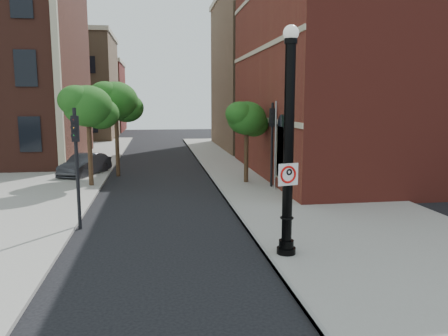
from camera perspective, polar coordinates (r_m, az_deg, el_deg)
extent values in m
plane|color=black|center=(12.42, -3.35, -12.66)|extent=(120.00, 120.00, 0.00)
cube|color=gray|center=(23.09, 9.21, -2.54)|extent=(8.00, 60.00, 0.12)
cube|color=gray|center=(30.89, -23.58, -0.32)|extent=(10.00, 50.00, 0.12)
cube|color=gray|center=(22.20, -0.55, -2.86)|extent=(0.10, 60.00, 0.14)
cube|color=maroon|center=(30.73, 25.41, 10.65)|extent=(22.00, 16.00, 12.00)
cube|color=black|center=(21.53, 7.52, 1.91)|extent=(0.08, 1.40, 2.40)
cube|color=#B6AB8D|center=(26.24, 4.53, 6.46)|extent=(0.06, 16.00, 0.25)
cube|color=#B6AB8D|center=(26.39, 4.64, 15.17)|extent=(0.06, 16.00, 0.25)
cube|color=#B6AB8D|center=(29.23, -21.04, 13.01)|extent=(0.40, 0.40, 14.00)
cube|color=brown|center=(56.60, -20.23, 9.69)|extent=(12.00, 12.00, 12.00)
cube|color=maroon|center=(70.37, -17.95, 8.69)|extent=(12.00, 12.00, 10.00)
cube|color=brown|center=(44.96, 13.81, 11.63)|extent=(22.00, 14.00, 14.00)
cylinder|color=black|center=(13.12, 8.11, -10.86)|extent=(0.56, 0.56, 0.30)
cylinder|color=black|center=(13.04, 8.13, -9.83)|extent=(0.44, 0.44, 0.25)
cylinder|color=black|center=(12.44, 8.41, 2.41)|extent=(0.30, 0.30, 5.76)
torus|color=black|center=(12.81, 8.21, -6.46)|extent=(0.40, 0.40, 0.06)
cylinder|color=black|center=(12.47, 8.72, 16.05)|extent=(0.36, 0.36, 0.15)
sphere|color=silver|center=(12.50, 8.75, 17.04)|extent=(0.44, 0.44, 0.44)
cube|color=white|center=(12.37, 8.39, -0.84)|extent=(0.62, 0.17, 0.63)
cube|color=black|center=(12.32, 8.42, 0.48)|extent=(0.61, 0.15, 0.05)
cube|color=black|center=(12.42, 8.36, -2.15)|extent=(0.61, 0.15, 0.05)
cube|color=black|center=(12.22, 7.22, -0.93)|extent=(0.05, 0.02, 0.63)
cube|color=black|center=(12.51, 9.52, -0.76)|extent=(0.05, 0.02, 0.63)
torus|color=red|center=(12.37, 8.39, -0.84)|extent=(0.50, 0.18, 0.50)
cube|color=red|center=(12.37, 8.39, -0.84)|extent=(0.35, 0.09, 0.36)
cube|color=black|center=(12.34, 8.16, -0.86)|extent=(0.06, 0.02, 0.29)
torus|color=black|center=(12.37, 8.50, -0.52)|extent=(0.20, 0.10, 0.19)
cylinder|color=black|center=(12.32, 8.41, 0.45)|extent=(0.04, 0.03, 0.03)
imported|color=#2A2A2F|center=(27.87, -17.69, 0.38)|extent=(2.85, 4.38, 1.36)
cylinder|color=black|center=(16.13, -18.62, -0.20)|extent=(0.13, 0.13, 4.30)
cube|color=black|center=(15.98, -18.87, 4.89)|extent=(0.31, 0.30, 0.90)
sphere|color=#E50505|center=(15.83, -19.11, 5.98)|extent=(0.16, 0.16, 0.16)
sphere|color=#FF8C00|center=(15.85, -19.06, 5.01)|extent=(0.16, 0.16, 0.16)
sphere|color=#00E519|center=(15.86, -19.01, 4.04)|extent=(0.16, 0.16, 0.16)
cylinder|color=black|center=(22.63, 6.28, 2.84)|extent=(0.13, 0.13, 4.45)
cube|color=black|center=(22.53, 6.34, 6.59)|extent=(0.29, 0.27, 0.93)
sphere|color=#E50505|center=(22.38, 6.47, 7.41)|extent=(0.17, 0.17, 0.17)
sphere|color=#FF8C00|center=(22.39, 6.46, 6.70)|extent=(0.17, 0.17, 0.17)
sphere|color=#00E519|center=(22.40, 6.45, 5.99)|extent=(0.17, 0.17, 0.17)
cylinder|color=#999999|center=(21.97, 6.74, 2.77)|extent=(0.09, 0.09, 4.54)
cylinder|color=#2F2012|center=(23.92, -17.11, 2.26)|extent=(0.24, 0.24, 3.99)
ellipsoid|color=#175316|center=(23.79, -17.36, 7.72)|extent=(2.51, 2.51, 2.13)
ellipsoid|color=#175316|center=(24.17, -15.81, 6.85)|extent=(1.94, 1.94, 1.65)
ellipsoid|color=#175316|center=(23.53, -18.76, 8.34)|extent=(1.82, 1.82, 1.55)
cylinder|color=#2F2012|center=(27.13, -13.80, 3.39)|extent=(0.24, 0.24, 4.24)
ellipsoid|color=#175316|center=(27.02, -13.99, 8.51)|extent=(2.67, 2.67, 2.27)
ellipsoid|color=#175316|center=(27.46, -12.59, 7.67)|extent=(2.06, 2.06, 1.75)
ellipsoid|color=#175316|center=(26.72, -15.26, 9.12)|extent=(1.94, 1.94, 1.65)
cylinder|color=#2F2012|center=(23.87, 2.92, 1.89)|extent=(0.24, 0.24, 3.38)
ellipsoid|color=#175316|center=(23.72, 2.96, 6.52)|extent=(2.12, 2.12, 1.80)
ellipsoid|color=#175316|center=(24.21, 3.89, 5.75)|extent=(1.64, 1.64, 1.39)
ellipsoid|color=#175316|center=(23.34, 2.06, 7.08)|extent=(1.54, 1.54, 1.31)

